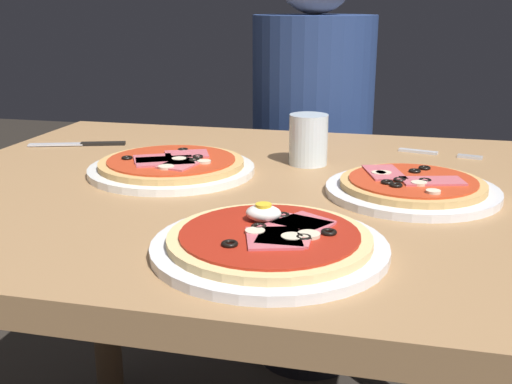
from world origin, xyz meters
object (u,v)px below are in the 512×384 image
pizza_across_right (172,166)px  dining_table (232,250)px  pizza_across_left (412,188)px  knife (84,144)px  pizza_foreground (270,242)px  water_glass_near (308,143)px  diner_person (311,173)px  fork (433,153)px

pizza_across_right → dining_table: bearing=-16.8°
pizza_across_left → knife: pizza_across_left is taller
pizza_foreground → water_glass_near: (-0.02, 0.43, 0.03)m
dining_table → diner_person: diner_person is taller
pizza_across_right → water_glass_near: bearing=28.0°
water_glass_near → fork: 0.26m
dining_table → pizza_foreground: (0.12, -0.28, 0.13)m
fork → knife: 0.70m
pizza_across_right → fork: 0.51m
pizza_across_right → water_glass_near: 0.25m
pizza_foreground → pizza_across_left: pizza_foreground is taller
dining_table → diner_person: size_ratio=0.87×
pizza_across_left → fork: (0.04, 0.29, -0.01)m
water_glass_near → diner_person: diner_person is taller
dining_table → fork: bearing=41.2°
knife → diner_person: size_ratio=0.16×
water_glass_near → knife: bearing=174.3°
dining_table → pizza_foreground: pizza_foreground is taller
pizza_across_left → water_glass_near: bearing=140.3°
diner_person → pizza_foreground: bearing=95.6°
dining_table → diner_person: 0.71m
water_glass_near → fork: size_ratio=0.58×
water_glass_near → diner_person: 0.59m
fork → diner_person: size_ratio=0.13×
pizza_across_left → knife: size_ratio=1.37×
pizza_across_left → diner_person: (-0.26, 0.70, -0.18)m
dining_table → pizza_across_right: bearing=163.2°
fork → knife: size_ratio=0.82×
pizza_foreground → fork: size_ratio=1.78×
diner_person → pizza_across_right: bearing=77.8°
diner_person → dining_table: bearing=87.8°
pizza_across_right → water_glass_near: (0.22, 0.12, 0.03)m
pizza_foreground → diner_person: bearing=95.6°
dining_table → fork: 0.45m
dining_table → diner_person: (0.03, 0.70, -0.05)m
water_glass_near → diner_person: size_ratio=0.08×
water_glass_near → dining_table: bearing=-123.9°
diner_person → knife: bearing=51.8°
dining_table → diner_person: bearing=87.8°
knife → diner_person: bearing=51.8°
knife → pizza_across_left: bearing=-16.9°
dining_table → pizza_across_left: size_ratio=3.93×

